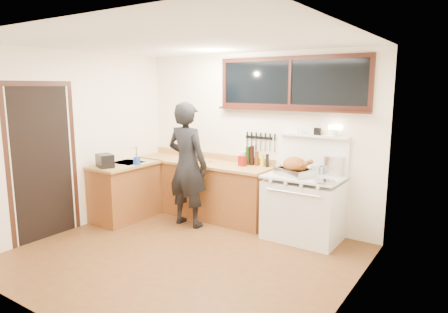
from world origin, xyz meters
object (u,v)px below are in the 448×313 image
Objects in this scene: cutting_board at (196,158)px; roast_turkey at (295,168)px; vintage_stove at (304,206)px; man at (187,165)px.

cutting_board is 0.86× the size of roast_turkey.
vintage_stove reaches higher than roast_turkey.
vintage_stove reaches higher than cutting_board.
cutting_board is (-1.86, -0.01, 0.49)m from vintage_stove.
man is at bearing -166.15° from roast_turkey.
cutting_board is at bearing 112.40° from man.
roast_turkey is (1.75, -0.07, 0.05)m from cutting_board.
vintage_stove is 2.82× the size of roast_turkey.
vintage_stove is at bearing 35.11° from roast_turkey.
man is (-1.68, -0.47, 0.47)m from vintage_stove.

